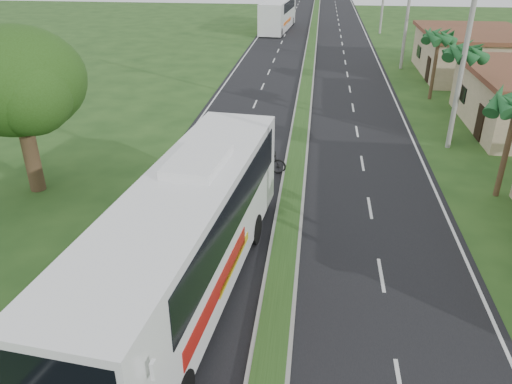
# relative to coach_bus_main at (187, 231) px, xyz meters

# --- Properties ---
(ground) EXTENTS (180.00, 180.00, 0.00)m
(ground) POSITION_rel_coach_bus_main_xyz_m (2.88, -3.15, -2.44)
(ground) COLOR #224519
(ground) RESTS_ON ground
(road_asphalt) EXTENTS (14.00, 160.00, 0.02)m
(road_asphalt) POSITION_rel_coach_bus_main_xyz_m (2.88, 16.85, -2.43)
(road_asphalt) COLOR black
(road_asphalt) RESTS_ON ground
(median_strip) EXTENTS (1.20, 160.00, 0.18)m
(median_strip) POSITION_rel_coach_bus_main_xyz_m (2.88, 16.85, -2.34)
(median_strip) COLOR gray
(median_strip) RESTS_ON ground
(lane_edge_left) EXTENTS (0.12, 160.00, 0.01)m
(lane_edge_left) POSITION_rel_coach_bus_main_xyz_m (-3.82, 16.85, -2.44)
(lane_edge_left) COLOR silver
(lane_edge_left) RESTS_ON ground
(lane_edge_right) EXTENTS (0.12, 160.00, 0.01)m
(lane_edge_right) POSITION_rel_coach_bus_main_xyz_m (9.58, 16.85, -2.44)
(lane_edge_right) COLOR silver
(lane_edge_right) RESTS_ON ground
(shop_far) EXTENTS (8.60, 11.60, 3.82)m
(shop_far) POSITION_rel_coach_bus_main_xyz_m (16.88, 32.85, -0.51)
(shop_far) COLOR tan
(shop_far) RESTS_ON ground
(palm_verge_c) EXTENTS (2.40, 2.40, 5.85)m
(palm_verge_c) POSITION_rel_coach_bus_main_xyz_m (11.68, 15.85, 2.68)
(palm_verge_c) COLOR #473321
(palm_verge_c) RESTS_ON ground
(palm_verge_d) EXTENTS (2.40, 2.40, 5.25)m
(palm_verge_d) POSITION_rel_coach_bus_main_xyz_m (12.18, 24.85, 2.11)
(palm_verge_d) COLOR #473321
(palm_verge_d) RESTS_ON ground
(shade_tree) EXTENTS (6.30, 6.00, 7.54)m
(shade_tree) POSITION_rel_coach_bus_main_xyz_m (-9.23, 6.86, 2.58)
(shade_tree) COLOR #473321
(shade_tree) RESTS_ON ground
(utility_pole_b) EXTENTS (3.20, 0.28, 12.00)m
(utility_pole_b) POSITION_rel_coach_bus_main_xyz_m (11.35, 14.85, 3.81)
(utility_pole_b) COLOR gray
(utility_pole_b) RESTS_ON ground
(utility_pole_c) EXTENTS (1.60, 0.28, 11.00)m
(utility_pole_c) POSITION_rel_coach_bus_main_xyz_m (11.38, 34.85, 3.23)
(utility_pole_c) COLOR gray
(utility_pole_c) RESTS_ON ground
(coach_bus_main) EXTENTS (4.25, 13.96, 4.44)m
(coach_bus_main) POSITION_rel_coach_bus_main_xyz_m (0.00, 0.00, 0.00)
(coach_bus_main) COLOR white
(coach_bus_main) RESTS_ON ground
(coach_bus_far) EXTENTS (3.88, 13.34, 3.83)m
(coach_bus_far) POSITION_rel_coach_bus_main_xyz_m (-1.85, 55.96, -0.27)
(coach_bus_far) COLOR white
(coach_bus_far) RESTS_ON ground
(motorcyclist) EXTENTS (1.99, 0.59, 2.25)m
(motorcyclist) POSITION_rel_coach_bus_main_xyz_m (1.45, 9.99, -1.65)
(motorcyclist) COLOR black
(motorcyclist) RESTS_ON ground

